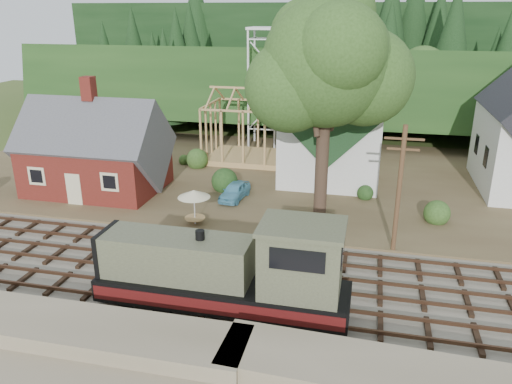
% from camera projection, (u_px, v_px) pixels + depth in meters
% --- Properties ---
extents(ground, '(140.00, 140.00, 0.00)m').
position_uv_depth(ground, '(262.00, 283.00, 27.20)').
color(ground, '#384C1E').
rests_on(ground, ground).
extents(railroad_bed, '(64.00, 11.00, 0.16)m').
position_uv_depth(railroad_bed, '(262.00, 281.00, 27.17)').
color(railroad_bed, '#726B5B').
rests_on(railroad_bed, ground).
extents(village_flat, '(64.00, 26.00, 0.30)m').
position_uv_depth(village_flat, '(307.00, 178.00, 43.61)').
color(village_flat, brown).
rests_on(village_flat, ground).
extents(hillside, '(70.00, 28.96, 12.74)m').
position_uv_depth(hillside, '(331.00, 123.00, 65.61)').
color(hillside, '#1E3F19').
rests_on(hillside, ground).
extents(ridge, '(80.00, 20.00, 12.00)m').
position_uv_depth(ridge, '(340.00, 103.00, 80.24)').
color(ridge, black).
rests_on(ridge, ground).
extents(depot, '(10.80, 7.41, 9.00)m').
position_uv_depth(depot, '(96.00, 154.00, 39.59)').
color(depot, '#5A1C14').
rests_on(depot, village_flat).
extents(church, '(8.40, 15.17, 13.00)m').
position_uv_depth(church, '(335.00, 119.00, 42.99)').
color(church, silver).
rests_on(church, village_flat).
extents(timber_frame, '(8.20, 6.20, 6.99)m').
position_uv_depth(timber_frame, '(251.00, 130.00, 47.49)').
color(timber_frame, tan).
rests_on(timber_frame, village_flat).
extents(lattice_tower, '(3.20, 3.20, 12.12)m').
position_uv_depth(lattice_tower, '(265.00, 52.00, 50.65)').
color(lattice_tower, silver).
rests_on(lattice_tower, village_flat).
extents(big_tree, '(10.90, 8.40, 14.70)m').
position_uv_depth(big_tree, '(329.00, 72.00, 32.45)').
color(big_tree, '#38281E').
rests_on(big_tree, village_flat).
extents(telegraph_pole_near, '(2.20, 0.28, 8.00)m').
position_uv_depth(telegraph_pole_near, '(399.00, 188.00, 29.00)').
color(telegraph_pole_near, '#4C331E').
rests_on(telegraph_pole_near, ground).
extents(locomotive, '(12.16, 3.04, 4.86)m').
position_uv_depth(locomotive, '(231.00, 273.00, 23.91)').
color(locomotive, black).
rests_on(locomotive, railroad_bed).
extents(car_blue, '(1.93, 3.90, 1.28)m').
position_uv_depth(car_blue, '(235.00, 191.00, 38.24)').
color(car_blue, '#5FAECD').
rests_on(car_blue, village_flat).
extents(car_green, '(3.72, 1.79, 1.18)m').
position_uv_depth(car_green, '(78.00, 185.00, 39.83)').
color(car_green, '#84B07A').
rests_on(car_green, village_flat).
extents(patio_set, '(2.19, 2.19, 2.44)m').
position_uv_depth(patio_set, '(194.00, 195.00, 33.26)').
color(patio_set, silver).
rests_on(patio_set, village_flat).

